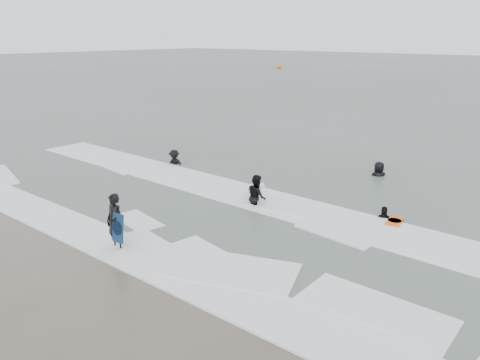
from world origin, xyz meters
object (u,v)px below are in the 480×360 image
Objects in this scene: surfer_right_far at (378,177)px; surfer_wading at (257,205)px; surfer_centre at (117,249)px; surfer_right_near at (384,219)px; buoy at (279,67)px; surfer_breaker at (175,165)px.

surfer_wading is at bearing 27.55° from surfer_right_far.
surfer_centre is 1.00× the size of surfer_right_far.
surfer_right_near is 1.00× the size of buoy.
buoy is (-37.87, 63.25, 0.42)m from surfer_breaker.
surfer_right_far is at bearing -51.01° from buoy.
surfer_breaker is 11.79m from surfer_right_near.
surfer_right_near is at bearing 70.69° from surfer_right_far.
surfer_breaker is (-6.15, 8.19, 0.00)m from surfer_centre.
buoy reaches higher than surfer_right_far.
surfer_centre is 1.04× the size of surfer_wading.
surfer_right_far is 1.15× the size of buoy.
surfer_wading is 5.03m from surfer_right_near.
buoy is (-47.18, 58.28, 0.42)m from surfer_right_far.
surfer_wading is at bearing -29.73° from surfer_breaker.
surfer_breaker reaches higher than surfer_right_near.
surfer_right_far is at bearing 75.46° from surfer_centre.
buoy reaches higher than surfer_right_near.
surfer_centre is 1.13× the size of surfer_breaker.
surfer_right_near is 5.68m from surfer_right_far.
surfer_wading is 1.12× the size of surfer_right_near.
surfer_right_far is (9.30, 4.97, 0.00)m from surfer_breaker.
surfer_right_far reaches higher than surfer_breaker.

